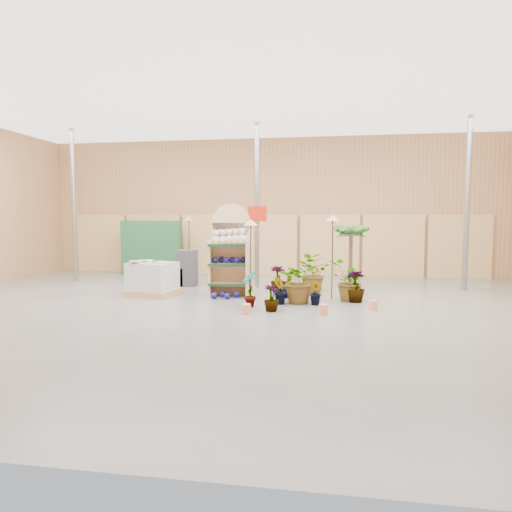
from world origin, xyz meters
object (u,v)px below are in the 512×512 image
(pallet_stack, at_px, (152,279))
(potted_plant_2, at_px, (299,280))
(bird_table_front, at_px, (251,225))
(display_shelf, at_px, (230,254))

(pallet_stack, bearing_deg, potted_plant_2, 4.94)
(pallet_stack, distance_m, potted_plant_2, 3.67)
(bird_table_front, bearing_deg, display_shelf, 135.98)
(display_shelf, bearing_deg, pallet_stack, -177.04)
(display_shelf, relative_size, potted_plant_2, 2.20)
(display_shelf, xyz_separation_m, pallet_stack, (-1.90, -0.30, -0.62))
(pallet_stack, distance_m, bird_table_front, 2.85)
(display_shelf, height_order, pallet_stack, display_shelf)
(pallet_stack, bearing_deg, display_shelf, 21.04)
(pallet_stack, bearing_deg, bird_table_front, 5.50)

